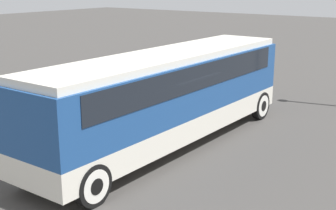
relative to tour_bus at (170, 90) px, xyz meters
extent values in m
plane|color=#423F3D|center=(-0.10, 0.00, -1.92)|extent=(120.00, 120.00, 0.00)
cube|color=silver|center=(-0.10, 0.00, -1.08)|extent=(11.37, 2.42, 0.75)
cube|color=navy|center=(-0.10, 0.00, 0.17)|extent=(11.37, 2.42, 1.74)
cube|color=black|center=(-0.10, 0.00, 0.60)|extent=(10.00, 2.46, 0.78)
cube|color=silver|center=(-0.10, 0.00, 1.15)|extent=(11.14, 2.23, 0.22)
cube|color=navy|center=(5.44, 0.00, -0.08)|extent=(0.36, 2.32, 1.99)
cylinder|color=black|center=(4.70, -1.10, -1.37)|extent=(1.11, 0.28, 1.11)
cylinder|color=silver|center=(4.70, -1.10, -1.37)|extent=(0.86, 0.30, 0.86)
cylinder|color=black|center=(4.70, -1.10, -1.37)|extent=(0.42, 0.32, 0.42)
cylinder|color=black|center=(4.70, 1.10, -1.37)|extent=(1.11, 0.28, 1.11)
cylinder|color=silver|center=(4.70, 1.10, -1.37)|extent=(0.86, 0.30, 0.86)
cylinder|color=black|center=(4.70, 1.10, -1.37)|extent=(0.42, 0.32, 0.42)
cylinder|color=black|center=(-4.73, -1.10, -1.37)|extent=(1.11, 0.28, 1.11)
cylinder|color=silver|center=(-4.73, -1.10, -1.37)|extent=(0.86, 0.30, 0.86)
cylinder|color=black|center=(-4.73, -1.10, -1.37)|extent=(0.42, 0.32, 0.42)
cylinder|color=black|center=(-4.73, 1.10, -1.37)|extent=(1.11, 0.28, 1.11)
cylinder|color=silver|center=(-4.73, 1.10, -1.37)|extent=(0.86, 0.30, 0.86)
cylinder|color=black|center=(-4.73, 1.10, -1.37)|extent=(0.42, 0.32, 0.42)
cylinder|color=black|center=(-1.10, 6.78, -1.62)|extent=(0.62, 0.22, 0.62)
cylinder|color=black|center=(-1.10, 6.78, -1.62)|extent=(0.23, 0.26, 0.23)
cube|color=silver|center=(-1.88, 5.43, -1.42)|extent=(4.02, 1.73, 0.55)
cube|color=black|center=(-2.04, 5.43, -0.90)|extent=(2.09, 1.56, 0.49)
cylinder|color=black|center=(-0.29, 4.65, -1.62)|extent=(0.61, 0.22, 0.61)
cylinder|color=black|center=(-0.29, 4.65, -1.62)|extent=(0.23, 0.26, 0.23)
cylinder|color=black|center=(-0.29, 6.21, -1.62)|extent=(0.61, 0.22, 0.61)
cylinder|color=black|center=(-0.29, 6.21, -1.62)|extent=(0.23, 0.26, 0.23)
cube|color=#2D5638|center=(3.66, 7.73, -1.41)|extent=(4.61, 1.83, 0.56)
cube|color=black|center=(3.48, 7.73, -0.89)|extent=(2.40, 1.64, 0.47)
cylinder|color=black|center=(5.52, 6.91, -1.60)|extent=(0.64, 0.22, 0.64)
cylinder|color=black|center=(5.52, 6.91, -1.60)|extent=(0.24, 0.26, 0.24)
cylinder|color=black|center=(5.52, 8.55, -1.60)|extent=(0.64, 0.22, 0.64)
cylinder|color=black|center=(5.52, 8.55, -1.60)|extent=(0.24, 0.26, 0.24)
cylinder|color=black|center=(1.80, 6.91, -1.60)|extent=(0.64, 0.22, 0.64)
cylinder|color=black|center=(1.80, 6.91, -1.60)|extent=(0.24, 0.26, 0.24)
cylinder|color=black|center=(1.80, 8.55, -1.60)|extent=(0.64, 0.22, 0.64)
cylinder|color=black|center=(1.80, 8.55, -1.60)|extent=(0.24, 0.26, 0.24)
camera|label=1|loc=(-12.17, -8.90, 3.52)|focal=50.00mm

